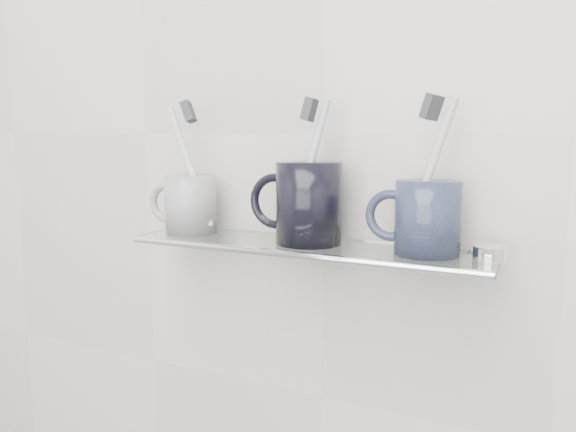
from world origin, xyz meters
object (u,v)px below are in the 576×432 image
Objects in this scene: shelf_glass at (306,247)px; mug_center at (309,203)px; mug_right at (428,218)px; mug_left at (191,204)px.

shelf_glass is 0.06m from mug_center.
mug_center is at bearing 178.09° from mug_right.
mug_center reaches higher than mug_left.
mug_left is 0.95× the size of mug_right.
mug_center is 1.21× the size of mug_right.
mug_center is at bearing 70.54° from shelf_glass.
mug_center reaches higher than mug_right.
mug_center is (0.00, 0.00, 0.06)m from shelf_glass.
shelf_glass is 0.17m from mug_right.
mug_left is 0.35m from mug_right.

